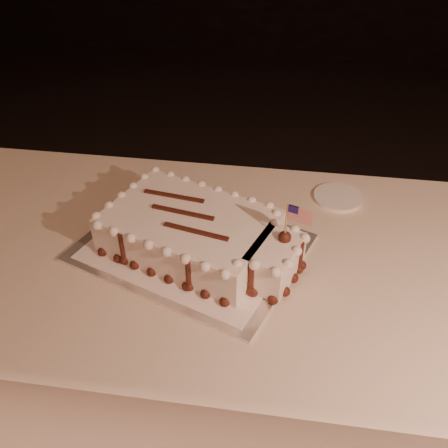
# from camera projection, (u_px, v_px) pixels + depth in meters

# --- Properties ---
(banquet_table) EXTENTS (2.40, 0.80, 0.75)m
(banquet_table) POSITION_uv_depth(u_px,v_px,m) (344.00, 367.00, 1.38)
(banquet_table) COLOR beige
(banquet_table) RESTS_ON ground
(cake_board) EXTENTS (0.60, 0.53, 0.01)m
(cake_board) POSITION_uv_depth(u_px,v_px,m) (191.00, 247.00, 1.20)
(cake_board) COLOR white
(cake_board) RESTS_ON banquet_table
(doily) EXTENTS (0.54, 0.48, 0.00)m
(doily) POSITION_uv_depth(u_px,v_px,m) (191.00, 246.00, 1.19)
(doily) COLOR white
(doily) RESTS_ON cake_board
(sheet_cake) EXTENTS (0.50, 0.38, 0.19)m
(sheet_cake) POSITION_uv_depth(u_px,v_px,m) (200.00, 234.00, 1.16)
(sheet_cake) COLOR white
(sheet_cake) RESTS_ON doily
(side_plate) EXTENTS (0.13, 0.13, 0.01)m
(side_plate) POSITION_uv_depth(u_px,v_px,m) (338.00, 197.00, 1.36)
(side_plate) COLOR white
(side_plate) RESTS_ON banquet_table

